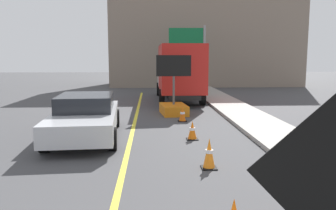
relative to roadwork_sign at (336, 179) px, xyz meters
name	(u,v)px	position (x,y,z in m)	size (l,w,h in m)	color
sidewalk_curb	(336,170)	(2.46, 4.27, -1.40)	(1.95, 48.00, 0.14)	#9E9991
lane_center_stripe	(122,177)	(-2.37, 4.27, -1.47)	(0.14, 36.00, 0.01)	yellow
roadwork_sign	(336,179)	(0.00, 0.00, 0.00)	(1.59, 0.40, 2.33)	#593819
arrow_board_trailer	(174,104)	(-0.66, 12.54, -0.99)	(1.60, 1.91, 2.70)	orange
box_truck	(179,71)	(-0.02, 17.46, 0.32)	(2.54, 7.67, 3.29)	black
pickup_car	(86,116)	(-3.84, 8.14, -0.77)	(2.36, 5.23, 1.38)	silver
highway_guide_sign	(194,46)	(1.60, 23.10, 1.95)	(2.79, 0.23, 5.00)	gray
far_building_block	(204,33)	(3.34, 29.65, 3.41)	(17.17, 6.64, 9.76)	gray
traffic_cone_mid_lane	(209,154)	(-0.35, 4.75, -1.11)	(0.36, 0.36, 0.73)	black
traffic_cone_far_lane	(192,130)	(-0.40, 7.62, -1.18)	(0.36, 0.36, 0.60)	black
traffic_cone_curbside	(182,114)	(-0.42, 10.73, -1.17)	(0.36, 0.36, 0.61)	black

